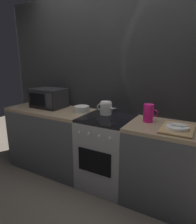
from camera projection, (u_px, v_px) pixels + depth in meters
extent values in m
plane|color=#6B6054|center=(106.00, 183.00, 2.64)|extent=(8.00, 8.00, 0.00)
cube|color=gray|center=(118.00, 89.00, 2.61)|extent=(3.60, 0.05, 2.40)
cube|color=#BCBCC1|center=(118.00, 89.00, 2.59)|extent=(3.58, 0.01, 2.39)
cube|color=#515459|center=(52.00, 139.00, 2.96)|extent=(1.20, 0.60, 0.86)
cube|color=#9E8466|center=(50.00, 110.00, 2.84)|extent=(1.20, 0.60, 0.04)
cube|color=#9E9EA3|center=(106.00, 153.00, 2.53)|extent=(0.60, 0.60, 0.87)
cube|color=black|center=(107.00, 118.00, 2.41)|extent=(0.59, 0.59, 0.03)
cube|color=black|center=(94.00, 162.00, 2.27)|extent=(0.42, 0.01, 0.28)
cylinder|color=#B7B7BC|center=(79.00, 132.00, 2.26)|extent=(0.04, 0.02, 0.04)
cylinder|color=#B7B7BC|center=(88.00, 134.00, 2.20)|extent=(0.04, 0.02, 0.04)
cylinder|color=#B7B7BC|center=(99.00, 136.00, 2.14)|extent=(0.04, 0.02, 0.04)
cylinder|color=#B7B7BC|center=(109.00, 138.00, 2.08)|extent=(0.04, 0.02, 0.04)
cube|color=#515459|center=(183.00, 172.00, 2.11)|extent=(1.20, 0.60, 0.86)
cube|color=#9E8466|center=(188.00, 132.00, 1.99)|extent=(1.20, 0.60, 0.04)
cube|color=black|center=(49.00, 98.00, 2.89)|extent=(0.46, 0.34, 0.27)
cube|color=black|center=(37.00, 100.00, 2.77)|extent=(0.28, 0.01, 0.17)
cube|color=#333338|center=(49.00, 101.00, 2.66)|extent=(0.09, 0.01, 0.21)
cylinder|color=white|center=(106.00, 109.00, 2.52)|extent=(0.15, 0.15, 0.15)
cylinder|color=white|center=(106.00, 102.00, 2.50)|extent=(0.13, 0.13, 0.02)
cone|color=white|center=(114.00, 108.00, 2.47)|extent=(0.10, 0.04, 0.05)
torus|color=white|center=(100.00, 107.00, 2.56)|extent=(0.08, 0.01, 0.08)
cylinder|color=silver|center=(82.00, 109.00, 2.64)|extent=(0.20, 0.20, 0.08)
cylinder|color=#E5197A|center=(148.00, 113.00, 2.22)|extent=(0.11, 0.11, 0.20)
torus|color=#E5197A|center=(155.00, 113.00, 2.18)|extent=(0.08, 0.01, 0.08)
cube|color=tan|center=(177.00, 129.00, 1.98)|extent=(0.30, 0.40, 0.02)
cylinder|color=white|center=(177.00, 128.00, 1.96)|extent=(0.22, 0.22, 0.01)
cylinder|color=white|center=(177.00, 127.00, 1.95)|extent=(0.21, 0.21, 0.01)
cylinder|color=silver|center=(180.00, 126.00, 1.94)|extent=(0.16, 0.07, 0.01)
cube|color=silver|center=(175.00, 125.00, 1.97)|extent=(0.16, 0.09, 0.00)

